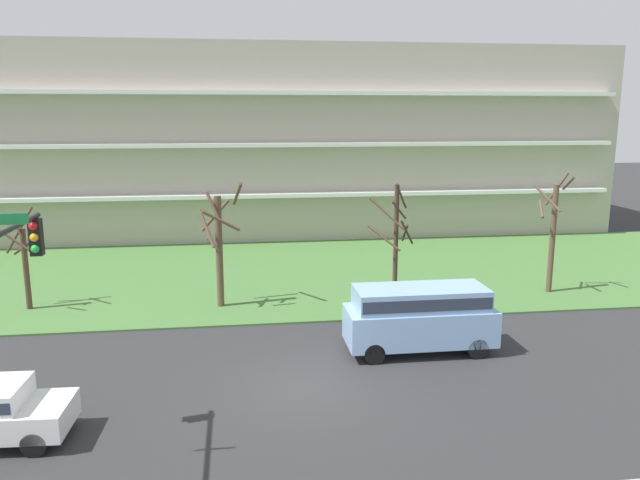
# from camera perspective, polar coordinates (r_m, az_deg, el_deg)

# --- Properties ---
(ground) EXTENTS (160.00, 160.00, 0.00)m
(ground) POSITION_cam_1_polar(r_m,az_deg,el_deg) (19.60, -1.43, -13.54)
(ground) COLOR #2D2D30
(grass_lawn_strip) EXTENTS (80.00, 16.00, 0.08)m
(grass_lawn_strip) POSITION_cam_1_polar(r_m,az_deg,el_deg) (32.76, -4.15, -3.06)
(grass_lawn_strip) COLOR #477238
(grass_lawn_strip) RESTS_ON ground
(apartment_building) EXTENTS (47.89, 12.56, 12.71)m
(apartment_building) POSITION_cam_1_polar(r_m,az_deg,el_deg) (45.52, -5.40, 9.09)
(apartment_building) COLOR #B2A899
(apartment_building) RESTS_ON ground
(tree_far_left) EXTENTS (1.85, 1.86, 4.39)m
(tree_far_left) POSITION_cam_1_polar(r_m,az_deg,el_deg) (29.03, -25.49, -1.61)
(tree_far_left) COLOR #4C3828
(tree_far_left) RESTS_ON ground
(tree_left) EXTENTS (1.94, 2.01, 5.55)m
(tree_left) POSITION_cam_1_polar(r_m,az_deg,el_deg) (26.75, -9.25, -0.22)
(tree_left) COLOR brown
(tree_left) RESTS_ON ground
(tree_center) EXTENTS (2.09, 1.70, 5.37)m
(tree_center) POSITION_cam_1_polar(r_m,az_deg,el_deg) (27.32, 6.97, 0.11)
(tree_center) COLOR #423023
(tree_center) RESTS_ON ground
(tree_right) EXTENTS (1.64, 1.74, 5.67)m
(tree_right) POSITION_cam_1_polar(r_m,az_deg,el_deg) (30.54, 20.61, 0.76)
(tree_right) COLOR brown
(tree_right) RESTS_ON ground
(van_blue_near_left) EXTENTS (5.20, 2.01, 2.36)m
(van_blue_near_left) POSITION_cam_1_polar(r_m,az_deg,el_deg) (22.20, 9.18, -6.73)
(van_blue_near_left) COLOR #8CB2E0
(van_blue_near_left) RESTS_ON ground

